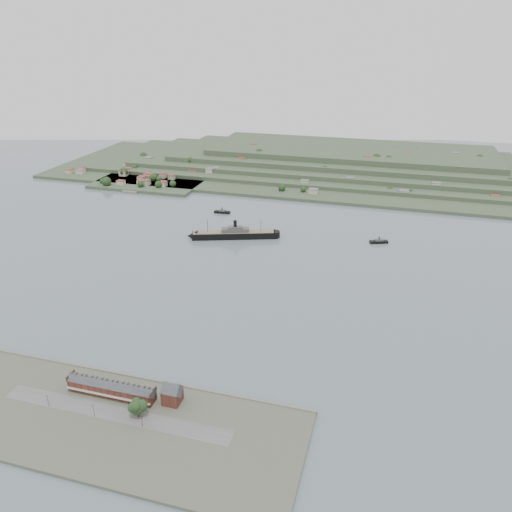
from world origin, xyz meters
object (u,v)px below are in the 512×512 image
(steamship, at_px, (231,234))
(fig_tree, at_px, (137,407))
(terrace_row, at_px, (111,388))
(gabled_building, at_px, (172,394))

(steamship, height_order, fig_tree, steamship)
(terrace_row, relative_size, steamship, 0.58)
(terrace_row, height_order, steamship, steamship)
(gabled_building, height_order, steamship, steamship)
(gabled_building, height_order, fig_tree, gabled_building)
(steamship, bearing_deg, fig_tree, -82.41)
(steamship, bearing_deg, gabled_building, -79.00)
(terrace_row, distance_m, steamship, 258.02)
(fig_tree, bearing_deg, terrace_row, 152.49)
(terrace_row, bearing_deg, fig_tree, -27.51)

